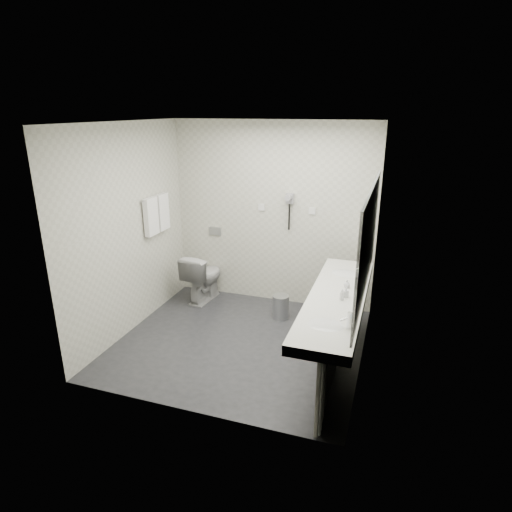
% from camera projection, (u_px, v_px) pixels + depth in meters
% --- Properties ---
extents(floor, '(2.80, 2.80, 0.00)m').
position_uv_depth(floor, '(240.00, 342.00, 5.12)').
color(floor, '#27272C').
rests_on(floor, ground).
extents(ceiling, '(2.80, 2.80, 0.00)m').
position_uv_depth(ceiling, '(237.00, 122.00, 4.30)').
color(ceiling, silver).
rests_on(ceiling, wall_back).
extents(wall_back, '(2.80, 0.00, 2.80)m').
position_uv_depth(wall_back, '(272.00, 215.00, 5.87)').
color(wall_back, beige).
rests_on(wall_back, floor).
extents(wall_front, '(2.80, 0.00, 2.80)m').
position_uv_depth(wall_front, '(183.00, 286.00, 3.54)').
color(wall_front, beige).
rests_on(wall_front, floor).
extents(wall_left, '(0.00, 2.60, 2.60)m').
position_uv_depth(wall_left, '(129.00, 231.00, 5.13)').
color(wall_left, beige).
rests_on(wall_left, floor).
extents(wall_right, '(0.00, 2.60, 2.60)m').
position_uv_depth(wall_right, '(370.00, 255.00, 4.29)').
color(wall_right, beige).
rests_on(wall_right, floor).
extents(vanity_counter, '(0.55, 2.20, 0.10)m').
position_uv_depth(vanity_counter, '(337.00, 300.00, 4.34)').
color(vanity_counter, silver).
rests_on(vanity_counter, floor).
extents(vanity_panel, '(0.03, 2.15, 0.75)m').
position_uv_depth(vanity_panel, '(337.00, 338.00, 4.47)').
color(vanity_panel, '#9C9B94').
rests_on(vanity_panel, floor).
extents(vanity_post_near, '(0.06, 0.06, 0.75)m').
position_uv_depth(vanity_post_near, '(321.00, 399.00, 3.53)').
color(vanity_post_near, silver).
rests_on(vanity_post_near, floor).
extents(vanity_post_far, '(0.06, 0.06, 0.75)m').
position_uv_depth(vanity_post_far, '(351.00, 298.00, 5.39)').
color(vanity_post_far, silver).
rests_on(vanity_post_far, floor).
extents(mirror, '(0.02, 2.20, 1.05)m').
position_uv_depth(mirror, '(369.00, 241.00, 4.05)').
color(mirror, '#B2BCC6').
rests_on(mirror, wall_right).
extents(basin_near, '(0.40, 0.31, 0.05)m').
position_uv_depth(basin_near, '(326.00, 326.00, 3.74)').
color(basin_near, silver).
rests_on(basin_near, vanity_counter).
extents(basin_far, '(0.40, 0.31, 0.05)m').
position_uv_depth(basin_far, '(345.00, 274.00, 4.91)').
color(basin_far, silver).
rests_on(basin_far, vanity_counter).
extents(faucet_near, '(0.04, 0.04, 0.15)m').
position_uv_depth(faucet_near, '(349.00, 320.00, 3.66)').
color(faucet_near, silver).
rests_on(faucet_near, vanity_counter).
extents(faucet_far, '(0.04, 0.04, 0.15)m').
position_uv_depth(faucet_far, '(363.00, 269.00, 4.82)').
color(faucet_far, silver).
rests_on(faucet_far, vanity_counter).
extents(soap_bottle_a, '(0.06, 0.06, 0.11)m').
position_uv_depth(soap_bottle_a, '(346.00, 292.00, 4.28)').
color(soap_bottle_a, white).
rests_on(soap_bottle_a, vanity_counter).
extents(soap_bottle_b, '(0.09, 0.09, 0.08)m').
position_uv_depth(soap_bottle_b, '(347.00, 284.00, 4.50)').
color(soap_bottle_b, white).
rests_on(soap_bottle_b, vanity_counter).
extents(soap_bottle_c, '(0.05, 0.05, 0.12)m').
position_uv_depth(soap_bottle_c, '(342.00, 294.00, 4.21)').
color(soap_bottle_c, white).
rests_on(soap_bottle_c, vanity_counter).
extents(glass_left, '(0.08, 0.08, 0.11)m').
position_uv_depth(glass_left, '(358.00, 283.00, 4.48)').
color(glass_left, silver).
rests_on(glass_left, vanity_counter).
extents(glass_right, '(0.08, 0.08, 0.12)m').
position_uv_depth(glass_right, '(364.00, 278.00, 4.60)').
color(glass_right, silver).
rests_on(glass_right, vanity_counter).
extents(toilet, '(0.47, 0.73, 0.70)m').
position_uv_depth(toilet, '(203.00, 277.00, 6.15)').
color(toilet, silver).
rests_on(toilet, floor).
extents(flush_plate, '(0.18, 0.02, 0.12)m').
position_uv_depth(flush_plate, '(215.00, 231.00, 6.21)').
color(flush_plate, '#B2B5BA').
rests_on(flush_plate, wall_back).
extents(pedal_bin, '(0.24, 0.24, 0.30)m').
position_uv_depth(pedal_bin, '(281.00, 307.00, 5.66)').
color(pedal_bin, '#B2B5BA').
rests_on(pedal_bin, floor).
extents(bin_lid, '(0.22, 0.22, 0.02)m').
position_uv_depth(bin_lid, '(281.00, 296.00, 5.61)').
color(bin_lid, '#B2B5BA').
rests_on(bin_lid, pedal_bin).
extents(towel_rail, '(0.02, 0.62, 0.02)m').
position_uv_depth(towel_rail, '(155.00, 197.00, 5.51)').
color(towel_rail, silver).
rests_on(towel_rail, wall_left).
extents(towel_near, '(0.07, 0.24, 0.48)m').
position_uv_depth(towel_near, '(151.00, 217.00, 5.45)').
color(towel_near, white).
rests_on(towel_near, towel_rail).
extents(towel_far, '(0.07, 0.24, 0.48)m').
position_uv_depth(towel_far, '(162.00, 212.00, 5.70)').
color(towel_far, white).
rests_on(towel_far, towel_rail).
extents(dryer_cradle, '(0.10, 0.04, 0.14)m').
position_uv_depth(dryer_cradle, '(290.00, 198.00, 5.69)').
color(dryer_cradle, '#939297').
rests_on(dryer_cradle, wall_back).
extents(dryer_barrel, '(0.08, 0.14, 0.08)m').
position_uv_depth(dryer_barrel, '(289.00, 197.00, 5.62)').
color(dryer_barrel, '#939297').
rests_on(dryer_barrel, dryer_cradle).
extents(dryer_cord, '(0.02, 0.02, 0.35)m').
position_uv_depth(dryer_cord, '(289.00, 217.00, 5.76)').
color(dryer_cord, black).
rests_on(dryer_cord, dryer_cradle).
extents(switch_plate_a, '(0.09, 0.02, 0.09)m').
position_uv_depth(switch_plate_a, '(261.00, 207.00, 5.87)').
color(switch_plate_a, silver).
rests_on(switch_plate_a, wall_back).
extents(switch_plate_b, '(0.09, 0.02, 0.09)m').
position_uv_depth(switch_plate_b, '(312.00, 211.00, 5.67)').
color(switch_plate_b, silver).
rests_on(switch_plate_b, wall_back).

